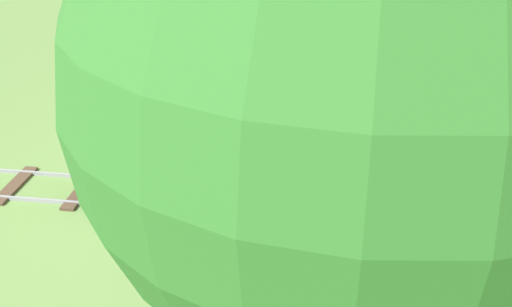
# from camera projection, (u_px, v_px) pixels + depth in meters

# --- Properties ---
(ground_plane) EXTENTS (60.00, 60.00, 0.00)m
(ground_plane) POSITION_uv_depth(u_px,v_px,m) (264.00, 205.00, 5.91)
(ground_plane) COLOR #608442
(track) EXTENTS (0.75, 5.70, 0.04)m
(track) POSITION_uv_depth(u_px,v_px,m) (259.00, 203.00, 5.91)
(track) COLOR gray
(track) RESTS_ON ground_plane
(locomotive) EXTENTS (0.71, 1.45, 0.98)m
(locomotive) POSITION_uv_depth(u_px,v_px,m) (169.00, 154.00, 5.80)
(locomotive) COLOR #1E472D
(locomotive) RESTS_ON ground_plane
(passenger_car) EXTENTS (0.81, 2.00, 0.97)m
(passenger_car) POSITION_uv_depth(u_px,v_px,m) (356.00, 172.00, 5.61)
(passenger_car) COLOR #3F3F3F
(passenger_car) RESTS_ON ground_plane
(conductor_person) EXTENTS (0.30, 0.30, 1.62)m
(conductor_person) POSITION_uv_depth(u_px,v_px,m) (177.00, 163.00, 4.63)
(conductor_person) COLOR #282D47
(conductor_person) RESTS_ON ground_plane
(park_bench) EXTENTS (1.31, 0.44, 0.82)m
(park_bench) POSITION_uv_depth(u_px,v_px,m) (219.00, 67.00, 8.24)
(park_bench) COLOR #2D6B33
(park_bench) RESTS_ON ground_plane
(oak_tree_near) EXTENTS (2.04, 2.04, 3.38)m
(oak_tree_near) POSITION_uv_depth(u_px,v_px,m) (357.00, 92.00, 2.16)
(oak_tree_near) COLOR #4C3823
(oak_tree_near) RESTS_ON ground_plane
(fence_section) EXTENTS (0.08, 6.78, 0.90)m
(fence_section) POSITION_uv_depth(u_px,v_px,m) (302.00, 15.00, 10.46)
(fence_section) COLOR tan
(fence_section) RESTS_ON ground_plane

